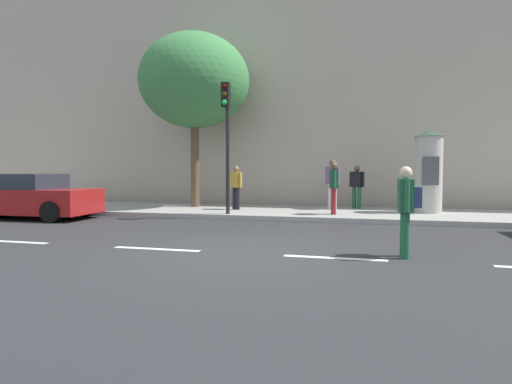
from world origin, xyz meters
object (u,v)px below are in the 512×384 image
Objects in this scene: traffic_light at (226,126)px; pedestrian_in_light_jacket at (332,180)px; poster_column at (429,171)px; pedestrian_near_pole at (407,203)px; pedestrian_in_red_top at (236,184)px; parked_car_blue at (24,197)px; pedestrian_in_dark_shirt at (334,184)px; pedestrian_with_bag at (357,183)px; street_tree at (194,81)px.

traffic_light is 4.35m from pedestrian_in_light_jacket.
poster_column is 1.66× the size of pedestrian_near_pole.
parked_car_blue is (-6.09, -3.06, -0.34)m from pedestrian_in_red_top.
pedestrian_in_light_jacket is at bearing 95.69° from pedestrian_in_dark_shirt.
pedestrian_in_dark_shirt is (-0.66, -2.26, 0.03)m from pedestrian_with_bag.
poster_column is 1.74× the size of pedestrian_with_bag.
pedestrian_in_red_top is at bearing 128.29° from pedestrian_near_pole.
parked_car_blue is at bearing -138.73° from street_tree.
traffic_light is 6.82m from parked_car_blue.
street_tree reaches higher than pedestrian_in_red_top.
poster_column is 1.65× the size of pedestrian_in_dark_shirt.
pedestrian_in_dark_shirt is (-2.93, -1.33, -0.41)m from poster_column.
traffic_light is 2.66× the size of pedestrian_in_red_top.
street_tree is 7.06m from pedestrian_with_bag.
traffic_light is at bearing -83.14° from pedestrian_in_red_top.
traffic_light reaches higher than pedestrian_in_red_top.
street_tree is at bearing -177.23° from pedestrian_in_light_jacket.
pedestrian_in_light_jacket is at bearing 104.07° from pedestrian_near_pole.
pedestrian_with_bag is at bearing 19.34° from pedestrian_in_red_top.
pedestrian_near_pole is at bearing -100.09° from poster_column.
parked_car_blue is (-4.27, -3.75, -4.14)m from street_tree.
street_tree is at bearing -172.75° from pedestrian_with_bag.
pedestrian_in_dark_shirt is at bearing -16.01° from street_tree.
pedestrian_with_bag is 11.15m from parked_car_blue.
pedestrian_in_red_top is at bearing 26.67° from parked_car_blue.
poster_column is at bearing -1.24° from street_tree.
poster_column is 13.00m from parked_car_blue.
street_tree is 7.03m from parked_car_blue.
pedestrian_near_pole is 5.92m from pedestrian_in_dark_shirt.
street_tree is at bearing 163.99° from pedestrian_in_dark_shirt.
pedestrian_in_red_top reaches higher than parked_car_blue.
pedestrian_in_light_jacket is (3.07, 2.56, -1.71)m from traffic_light.
pedestrian_with_bag reaches higher than parked_car_blue.
pedestrian_in_red_top is at bearing -160.66° from pedestrian_with_bag.
traffic_light reaches higher than poster_column.
pedestrian_in_light_jacket is 1.77m from pedestrian_in_dark_shirt.
traffic_light is 6.69m from poster_column.
pedestrian_with_bag is at bearing 31.21° from pedestrian_in_light_jacket.
poster_column reaches higher than pedestrian_near_pole.
street_tree is at bearing 134.05° from pedestrian_near_pole.
pedestrian_in_dark_shirt reaches higher than pedestrian_with_bag.
parked_car_blue is at bearing -156.18° from pedestrian_with_bag.
parked_car_blue is at bearing 162.97° from pedestrian_near_pole.
parked_car_blue is (-11.22, 3.44, -0.27)m from pedestrian_near_pole.
traffic_light is 2.49m from pedestrian_in_red_top.
poster_column is at bearing 79.91° from pedestrian_near_pole.
pedestrian_near_pole is (-1.25, -7.01, -0.54)m from poster_column.
pedestrian_in_light_jacket reaches higher than pedestrian_in_red_top.
pedestrian_near_pole is 11.74m from parked_car_blue.
pedestrian_in_light_jacket is at bearing 2.77° from street_tree.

